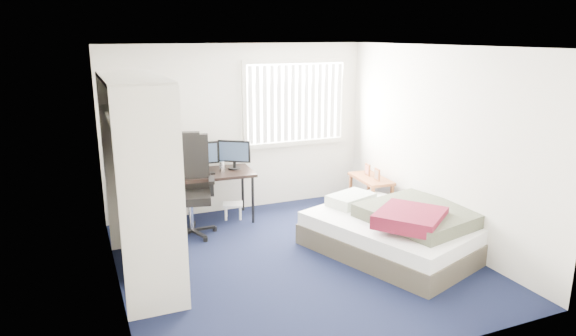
% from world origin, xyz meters
% --- Properties ---
extents(ground, '(4.20, 4.20, 0.00)m').
position_xyz_m(ground, '(0.00, 0.00, 0.00)').
color(ground, black).
rests_on(ground, ground).
extents(room_shell, '(4.20, 4.20, 4.20)m').
position_xyz_m(room_shell, '(0.00, 0.00, 1.51)').
color(room_shell, silver).
rests_on(room_shell, ground).
extents(window_assembly, '(1.72, 0.09, 1.32)m').
position_xyz_m(window_assembly, '(0.90, 2.04, 1.60)').
color(window_assembly, white).
rests_on(window_assembly, ground).
extents(closet, '(0.64, 1.84, 2.22)m').
position_xyz_m(closet, '(-1.67, 0.27, 1.35)').
color(closet, beige).
rests_on(closet, ground).
extents(desk, '(1.51, 0.77, 1.19)m').
position_xyz_m(desk, '(-0.70, 1.75, 0.76)').
color(desk, black).
rests_on(desk, ground).
extents(office_chair, '(0.77, 0.77, 1.36)m').
position_xyz_m(office_chair, '(-0.94, 1.38, 0.52)').
color(office_chair, black).
rests_on(office_chair, ground).
extents(footstool, '(0.34, 0.30, 0.23)m').
position_xyz_m(footstool, '(-0.25, 1.69, 0.18)').
color(footstool, white).
rests_on(footstool, ground).
extents(nightstand, '(0.45, 0.82, 0.72)m').
position_xyz_m(nightstand, '(1.75, 1.15, 0.48)').
color(nightstand, brown).
rests_on(nightstand, ground).
extents(bed, '(2.07, 2.38, 0.66)m').
position_xyz_m(bed, '(1.28, -0.25, 0.28)').
color(bed, '#443D31').
rests_on(bed, ground).
extents(pine_box, '(0.41, 0.33, 0.28)m').
position_xyz_m(pine_box, '(-1.65, 0.25, 0.14)').
color(pine_box, tan).
rests_on(pine_box, ground).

